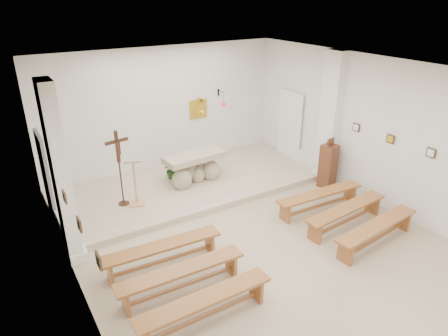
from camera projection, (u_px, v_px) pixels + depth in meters
ground at (272, 254)px, 7.98m from camera, size 7.00×10.00×0.00m
wall_left at (81, 230)px, 5.60m from camera, size 0.02×10.00×3.50m
wall_right at (399, 140)px, 8.95m from camera, size 0.02×10.00×3.50m
wall_back at (165, 111)px, 11.15m from camera, size 7.00×0.02×3.50m
ceiling at (282, 79)px, 6.56m from camera, size 7.00×10.00×0.02m
sanctuary_platform at (191, 184)px, 10.67m from camera, size 6.98×3.00×0.15m
pilaster_left at (60, 176)px, 7.21m from camera, size 0.26×0.55×3.50m
pilaster_right at (330, 119)px, 10.44m from camera, size 0.26×0.55×3.50m
gold_wall_relief at (198, 109)px, 11.67m from camera, size 0.55×0.04×0.55m
sanctuary_lamp at (223, 102)px, 11.75m from camera, size 0.11×0.36×0.44m
station_frame_left_front at (99, 261)px, 5.00m from camera, size 0.03×0.20×0.20m
station_frame_left_mid at (79, 224)px, 5.77m from camera, size 0.03×0.20×0.20m
station_frame_left_rear at (64, 197)px, 6.55m from camera, size 0.03×0.20×0.20m
station_frame_right_front at (431, 153)px, 8.33m from camera, size 0.03×0.20×0.20m
station_frame_right_mid at (390, 139)px, 9.11m from camera, size 0.03×0.20×0.20m
station_frame_right_rear at (356, 127)px, 9.88m from camera, size 0.03×0.20×0.20m
radiator_left at (62, 229)px, 8.32m from camera, size 0.10×0.85×0.52m
radiator_right at (308, 161)px, 11.62m from camera, size 0.10×0.85×0.52m
altar at (195, 170)px, 10.56m from camera, size 1.69×0.79×0.85m
lectern at (135, 182)px, 9.30m from camera, size 0.51×0.47×1.19m
crucifix_stand at (119, 163)px, 9.11m from camera, size 0.56×0.24×1.84m
potted_plant at (171, 170)px, 10.78m from camera, size 0.53×0.50×0.46m
donation_pedestal at (328, 166)px, 10.50m from camera, size 0.42×0.42×1.36m
bench_left_front at (162, 250)px, 7.48m from camera, size 2.32×0.50×0.49m
bench_right_front at (320, 197)px, 9.41m from camera, size 2.32×0.49×0.49m
bench_left_second at (181, 274)px, 6.84m from camera, size 2.31×0.46×0.49m
bench_right_second at (346, 212)px, 8.77m from camera, size 2.32×0.54×0.49m
bench_left_third at (205, 304)px, 6.20m from camera, size 2.30×0.37×0.49m
bench_right_third at (377, 229)px, 8.13m from camera, size 2.32×0.58×0.49m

